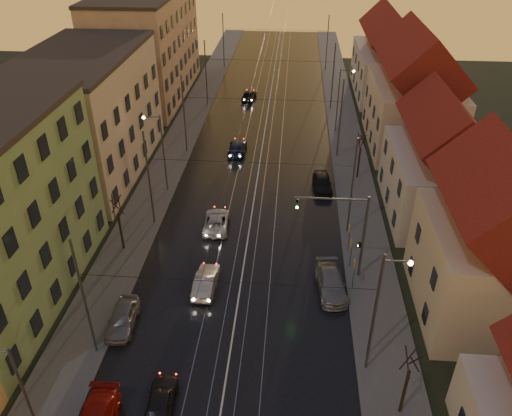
% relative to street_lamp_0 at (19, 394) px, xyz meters
% --- Properties ---
extents(road, '(16.00, 120.00, 0.04)m').
position_rel_street_lamp_0_xyz_m(road, '(9.10, 38.00, -4.87)').
color(road, black).
rests_on(road, ground).
extents(sidewalk_left, '(4.00, 120.00, 0.15)m').
position_rel_street_lamp_0_xyz_m(sidewalk_left, '(-0.90, 38.00, -4.81)').
color(sidewalk_left, '#4C4C4C').
rests_on(sidewalk_left, ground).
extents(sidewalk_right, '(4.00, 120.00, 0.15)m').
position_rel_street_lamp_0_xyz_m(sidewalk_right, '(19.10, 38.00, -4.81)').
color(sidewalk_right, '#4C4C4C').
rests_on(sidewalk_right, ground).
extents(tram_rail_0, '(0.06, 120.00, 0.03)m').
position_rel_street_lamp_0_xyz_m(tram_rail_0, '(6.90, 38.00, -4.83)').
color(tram_rail_0, gray).
rests_on(tram_rail_0, road).
extents(tram_rail_1, '(0.06, 120.00, 0.03)m').
position_rel_street_lamp_0_xyz_m(tram_rail_1, '(8.33, 38.00, -4.83)').
color(tram_rail_1, gray).
rests_on(tram_rail_1, road).
extents(tram_rail_2, '(0.06, 120.00, 0.03)m').
position_rel_street_lamp_0_xyz_m(tram_rail_2, '(9.87, 38.00, -4.83)').
color(tram_rail_2, gray).
rests_on(tram_rail_2, road).
extents(tram_rail_3, '(0.06, 120.00, 0.03)m').
position_rel_street_lamp_0_xyz_m(tram_rail_3, '(11.30, 38.00, -4.83)').
color(tram_rail_3, gray).
rests_on(tram_rail_3, road).
extents(apartment_left_2, '(10.00, 20.00, 12.00)m').
position_rel_street_lamp_0_xyz_m(apartment_left_2, '(-8.40, 32.00, 1.11)').
color(apartment_left_2, '#BCA892').
rests_on(apartment_left_2, ground).
extents(apartment_left_3, '(10.00, 24.00, 14.00)m').
position_rel_street_lamp_0_xyz_m(apartment_left_3, '(-8.40, 56.00, 2.11)').
color(apartment_left_3, '#93795F').
rests_on(apartment_left_3, ground).
extents(house_right_1, '(8.67, 10.20, 10.80)m').
position_rel_street_lamp_0_xyz_m(house_right_1, '(26.10, 13.00, 0.56)').
color(house_right_1, beige).
rests_on(house_right_1, ground).
extents(house_right_2, '(9.18, 12.24, 9.20)m').
position_rel_street_lamp_0_xyz_m(house_right_2, '(26.10, 26.00, -0.24)').
color(house_right_2, beige).
rests_on(house_right_2, ground).
extents(house_right_3, '(9.18, 14.28, 11.50)m').
position_rel_street_lamp_0_xyz_m(house_right_3, '(26.10, 41.00, 0.92)').
color(house_right_3, beige).
rests_on(house_right_3, ground).
extents(house_right_4, '(9.18, 16.32, 10.00)m').
position_rel_street_lamp_0_xyz_m(house_right_4, '(26.10, 59.00, 0.16)').
color(house_right_4, beige).
rests_on(house_right_4, ground).
extents(catenary_pole_l_1, '(0.16, 0.16, 9.00)m').
position_rel_street_lamp_0_xyz_m(catenary_pole_l_1, '(0.50, 7.00, -0.39)').
color(catenary_pole_l_1, '#595B60').
rests_on(catenary_pole_l_1, ground).
extents(catenary_pole_r_1, '(0.16, 0.16, 9.00)m').
position_rel_street_lamp_0_xyz_m(catenary_pole_r_1, '(17.70, 7.00, -0.39)').
color(catenary_pole_r_1, '#595B60').
rests_on(catenary_pole_r_1, ground).
extents(catenary_pole_l_2, '(0.16, 0.16, 9.00)m').
position_rel_street_lamp_0_xyz_m(catenary_pole_l_2, '(0.50, 22.00, -0.39)').
color(catenary_pole_l_2, '#595B60').
rests_on(catenary_pole_l_2, ground).
extents(catenary_pole_r_2, '(0.16, 0.16, 9.00)m').
position_rel_street_lamp_0_xyz_m(catenary_pole_r_2, '(17.70, 22.00, -0.39)').
color(catenary_pole_r_2, '#595B60').
rests_on(catenary_pole_r_2, ground).
extents(catenary_pole_l_3, '(0.16, 0.16, 9.00)m').
position_rel_street_lamp_0_xyz_m(catenary_pole_l_3, '(0.50, 37.00, -0.39)').
color(catenary_pole_l_3, '#595B60').
rests_on(catenary_pole_l_3, ground).
extents(catenary_pole_r_3, '(0.16, 0.16, 9.00)m').
position_rel_street_lamp_0_xyz_m(catenary_pole_r_3, '(17.70, 37.00, -0.39)').
color(catenary_pole_r_3, '#595B60').
rests_on(catenary_pole_r_3, ground).
extents(catenary_pole_l_4, '(0.16, 0.16, 9.00)m').
position_rel_street_lamp_0_xyz_m(catenary_pole_l_4, '(0.50, 52.00, -0.39)').
color(catenary_pole_l_4, '#595B60').
rests_on(catenary_pole_l_4, ground).
extents(catenary_pole_r_4, '(0.16, 0.16, 9.00)m').
position_rel_street_lamp_0_xyz_m(catenary_pole_r_4, '(17.70, 52.00, -0.39)').
color(catenary_pole_r_4, '#595B60').
rests_on(catenary_pole_r_4, ground).
extents(catenary_pole_l_5, '(0.16, 0.16, 9.00)m').
position_rel_street_lamp_0_xyz_m(catenary_pole_l_5, '(0.50, 70.00, -0.39)').
color(catenary_pole_l_5, '#595B60').
rests_on(catenary_pole_l_5, ground).
extents(catenary_pole_r_5, '(0.16, 0.16, 9.00)m').
position_rel_street_lamp_0_xyz_m(catenary_pole_r_5, '(17.70, 70.00, -0.39)').
color(catenary_pole_r_5, '#595B60').
rests_on(catenary_pole_r_5, ground).
extents(street_lamp_0, '(1.75, 0.32, 8.00)m').
position_rel_street_lamp_0_xyz_m(street_lamp_0, '(0.00, 0.00, 0.00)').
color(street_lamp_0, '#595B60').
rests_on(street_lamp_0, ground).
extents(street_lamp_1, '(1.75, 0.32, 8.00)m').
position_rel_street_lamp_0_xyz_m(street_lamp_1, '(18.21, 8.00, 0.00)').
color(street_lamp_1, '#595B60').
rests_on(street_lamp_1, ground).
extents(street_lamp_2, '(1.75, 0.32, 8.00)m').
position_rel_street_lamp_0_xyz_m(street_lamp_2, '(0.00, 28.00, 0.00)').
color(street_lamp_2, '#595B60').
rests_on(street_lamp_2, ground).
extents(street_lamp_3, '(1.75, 0.32, 8.00)m').
position_rel_street_lamp_0_xyz_m(street_lamp_3, '(18.21, 44.00, 0.00)').
color(street_lamp_3, '#595B60').
rests_on(street_lamp_3, ground).
extents(traffic_light_mast, '(5.30, 0.32, 7.20)m').
position_rel_street_lamp_0_xyz_m(traffic_light_mast, '(17.10, 16.00, -0.29)').
color(traffic_light_mast, '#595B60').
rests_on(traffic_light_mast, ground).
extents(bare_tree_0, '(1.09, 1.09, 5.11)m').
position_rel_street_lamp_0_xyz_m(bare_tree_0, '(-1.09, 18.00, -2.40)').
color(bare_tree_0, black).
rests_on(bare_tree_0, ground).
extents(bare_tree_1, '(1.09, 1.09, 5.11)m').
position_rel_street_lamp_0_xyz_m(bare_tree_1, '(19.31, 4.00, -2.40)').
color(bare_tree_1, black).
rests_on(bare_tree_1, ground).
extents(bare_tree_2, '(1.09, 1.09, 5.11)m').
position_rel_street_lamp_0_xyz_m(bare_tree_2, '(19.51, 32.00, -2.40)').
color(bare_tree_2, black).
rests_on(bare_tree_2, ground).
extents(driving_car_0, '(1.74, 3.95, 1.32)m').
position_rel_street_lamp_0_xyz_m(driving_car_0, '(5.68, 3.17, -4.22)').
color(driving_car_0, black).
rests_on(driving_car_0, ground).
extents(driving_car_1, '(1.55, 4.22, 1.38)m').
position_rel_street_lamp_0_xyz_m(driving_car_1, '(6.56, 13.69, -4.19)').
color(driving_car_1, '#AFAFB5').
rests_on(driving_car_1, ground).
extents(driving_car_2, '(2.36, 4.68, 1.27)m').
position_rel_street_lamp_0_xyz_m(driving_car_2, '(6.16, 21.85, -4.25)').
color(driving_car_2, '#BBBBBB').
rests_on(driving_car_2, ground).
extents(driving_car_3, '(1.91, 4.66, 1.35)m').
position_rel_street_lamp_0_xyz_m(driving_car_3, '(6.34, 37.14, -4.21)').
color(driving_car_3, '#151F41').
rests_on(driving_car_3, ground).
extents(driving_car_4, '(2.13, 4.33, 1.42)m').
position_rel_street_lamp_0_xyz_m(driving_car_4, '(6.12, 54.85, -4.18)').
color(driving_car_4, black).
rests_on(driving_car_4, ground).
extents(parked_left_3, '(1.87, 4.24, 1.42)m').
position_rel_street_lamp_0_xyz_m(parked_left_3, '(1.50, 9.47, -4.18)').
color(parked_left_3, gray).
rests_on(parked_left_3, ground).
extents(parked_right_1, '(2.53, 5.06, 1.41)m').
position_rel_street_lamp_0_xyz_m(parked_right_1, '(15.87, 14.16, -4.18)').
color(parked_right_1, gray).
rests_on(parked_right_1, ground).
extents(parked_right_2, '(2.06, 4.52, 1.50)m').
position_rel_street_lamp_0_xyz_m(parked_right_2, '(15.76, 29.36, -4.13)').
color(parked_right_2, black).
rests_on(parked_right_2, ground).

